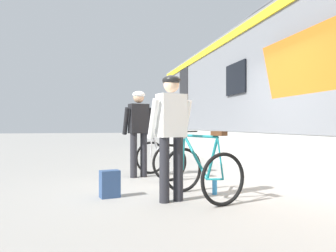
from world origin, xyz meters
TOP-DOWN VIEW (x-y plane):
  - ground_plane at (0.00, 0.00)m, footprint 80.00×80.00m
  - cyclist_near_in_white at (-0.83, -1.11)m, footprint 0.66×0.41m
  - cyclist_far_in_dark at (-0.97, 1.10)m, footprint 0.65×0.40m
  - bicycle_near_teal at (-0.37, -1.04)m, footprint 0.97×1.22m
  - bicycle_far_silver at (-0.55, 0.99)m, footprint 0.89×1.18m
  - backpack_on_platform at (-1.65, -0.65)m, footprint 0.31×0.24m
  - water_bottle_near_the_bikes at (-0.07, -0.81)m, footprint 0.07×0.07m

SIDE VIEW (x-z plane):
  - ground_plane at x=0.00m, z-range 0.00..0.00m
  - water_bottle_near_the_bikes at x=-0.07m, z-range 0.00..0.23m
  - backpack_on_platform at x=-1.65m, z-range 0.00..0.40m
  - bicycle_near_teal at x=-0.37m, z-range -0.09..0.89m
  - bicycle_far_silver at x=-0.55m, z-range -0.09..0.89m
  - cyclist_near_in_white at x=-0.83m, z-range 0.17..1.94m
  - cyclist_far_in_dark at x=-0.97m, z-range 0.17..1.94m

